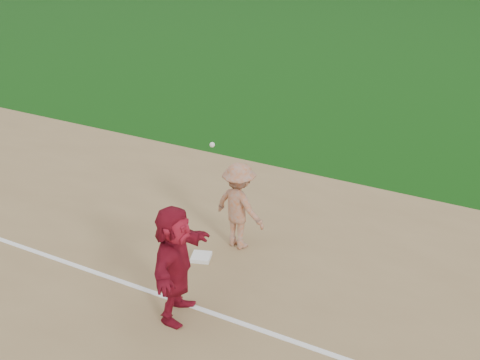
% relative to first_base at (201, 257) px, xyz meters
% --- Properties ---
extents(ground, '(160.00, 160.00, 0.00)m').
position_rel_first_base_xyz_m(ground, '(0.28, -0.50, -0.06)').
color(ground, '#0F410C').
rests_on(ground, ground).
extents(foul_line, '(60.00, 0.10, 0.01)m').
position_rel_first_base_xyz_m(foul_line, '(0.28, -1.30, -0.03)').
color(foul_line, white).
rests_on(foul_line, infield_dirt).
extents(first_base, '(0.45, 0.45, 0.08)m').
position_rel_first_base_xyz_m(first_base, '(0.00, 0.00, 0.00)').
color(first_base, white).
rests_on(first_base, infield_dirt).
extents(base_runner, '(0.95, 1.90, 1.96)m').
position_rel_first_base_xyz_m(base_runner, '(0.53, -1.58, 0.94)').
color(base_runner, maroon).
rests_on(base_runner, infield_dirt).
extents(first_base_play, '(1.23, 1.12, 2.34)m').
position_rel_first_base_xyz_m(first_base_play, '(0.39, 0.77, 0.82)').
color(first_base_play, gray).
rests_on(first_base_play, infield_dirt).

